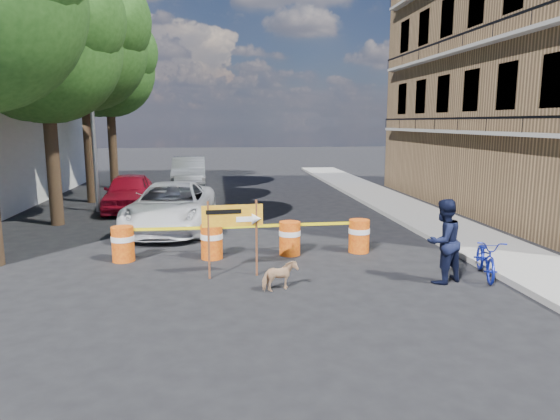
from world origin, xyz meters
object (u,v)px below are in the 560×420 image
object	(u,v)px
barrel_far_left	(123,243)
barrel_mid_right	(290,238)
dog	(280,276)
sedan_red	(129,192)
detour_sign	(240,221)
suv_white	(171,206)
pedestrian	(443,241)
bicycle	(487,240)
barrel_mid_left	(212,241)
sedan_silver	(189,172)
barrel_far_right	(359,235)

from	to	relation	value
barrel_far_left	barrel_mid_right	world-z (taller)	same
dog	sedan_red	distance (m)	11.48
detour_sign	suv_white	distance (m)	5.88
barrel_mid_right	detour_sign	distance (m)	2.40
pedestrian	suv_white	size ratio (longest dim) A/B	0.34
bicycle	sedan_red	bearing A→B (deg)	151.38
barrel_far_left	bicycle	world-z (taller)	bicycle
barrel_mid_left	sedan_red	world-z (taller)	sedan_red
dog	sedan_silver	bearing A→B (deg)	-12.53
barrel_far_right	pedestrian	size ratio (longest dim) A/B	0.48
detour_sign	barrel_far_right	bearing A→B (deg)	23.76
barrel_far_left	barrel_mid_left	bearing A→B (deg)	-0.82
detour_sign	barrel_mid_right	bearing A→B (deg)	46.90
dog	barrel_far_left	bearing A→B (deg)	31.56
barrel_far_left	suv_white	size ratio (longest dim) A/B	0.16
barrel_far_left	suv_white	bearing A→B (deg)	76.80
barrel_mid_left	suv_white	xyz separation A→B (m)	(-1.35, 3.84, 0.29)
suv_white	sedan_red	bearing A→B (deg)	121.76
barrel_mid_right	sedan_silver	world-z (taller)	sedan_silver
barrel_mid_left	bicycle	distance (m)	6.70
dog	barrel_mid_left	bearing A→B (deg)	6.21
detour_sign	sedan_silver	world-z (taller)	detour_sign
barrel_mid_right	dog	bearing A→B (deg)	-102.43
barrel_far_left	bicycle	xyz separation A→B (m)	(8.49, -2.41, 0.41)
barrel_mid_left	detour_sign	distance (m)	1.97
barrel_far_right	suv_white	bearing A→B (deg)	145.41
barrel_mid_right	sedan_red	size ratio (longest dim) A/B	0.21
barrel_mid_left	suv_white	world-z (taller)	suv_white
barrel_far_left	barrel_far_right	size ratio (longest dim) A/B	1.00
barrel_far_right	suv_white	distance (m)	6.49
bicycle	sedan_red	distance (m)	13.91
barrel_mid_left	pedestrian	world-z (taller)	pedestrian
barrel_far_left	dog	xyz separation A→B (m)	(3.69, -2.76, -0.15)
sedan_red	barrel_mid_left	bearing A→B (deg)	-68.54
barrel_mid_left	sedan_red	bearing A→B (deg)	113.55
barrel_mid_right	dog	xyz separation A→B (m)	(-0.63, -2.84, -0.15)
detour_sign	dog	world-z (taller)	detour_sign
barrel_far_left	barrel_mid_left	world-z (taller)	same
barrel_mid_right	sedan_silver	size ratio (longest dim) A/B	0.18
dog	detour_sign	bearing A→B (deg)	13.84
bicycle	sedan_silver	xyz separation A→B (m)	(-7.60, 17.10, -0.06)
detour_sign	barrel_far_left	bearing A→B (deg)	145.11
bicycle	sedan_red	xyz separation A→B (m)	(-9.60, 10.07, -0.14)
barrel_mid_right	pedestrian	size ratio (longest dim) A/B	0.48
barrel_mid_left	suv_white	bearing A→B (deg)	109.43
barrel_mid_left	sedan_silver	distance (m)	14.79
barrel_far_left	sedan_silver	xyz separation A→B (m)	(0.89, 14.69, 0.35)
pedestrian	barrel_far_right	bearing A→B (deg)	-93.41
pedestrian	sedan_silver	xyz separation A→B (m)	(-6.43, 17.34, -0.12)
barrel_mid_left	barrel_mid_right	size ratio (longest dim) A/B	1.00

